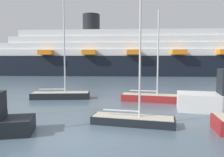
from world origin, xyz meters
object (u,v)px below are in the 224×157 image
sailboat_1 (152,97)px  sailboat_4 (133,119)px  cruise_ship (152,55)px  sailboat_0 (61,94)px

sailboat_1 → sailboat_4: 7.69m
sailboat_1 → cruise_ship: size_ratio=0.09×
sailboat_4 → cruise_ship: 45.11m
cruise_ship → sailboat_0: bearing=-110.9°
sailboat_1 → cruise_ship: bearing=93.6°
sailboat_1 → cruise_ship: cruise_ship is taller
sailboat_1 → sailboat_4: (-1.60, -7.52, -0.10)m
sailboat_0 → sailboat_1: size_ratio=1.26×
sailboat_4 → cruise_ship: bearing=92.0°
cruise_ship → sailboat_1: bearing=-97.0°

